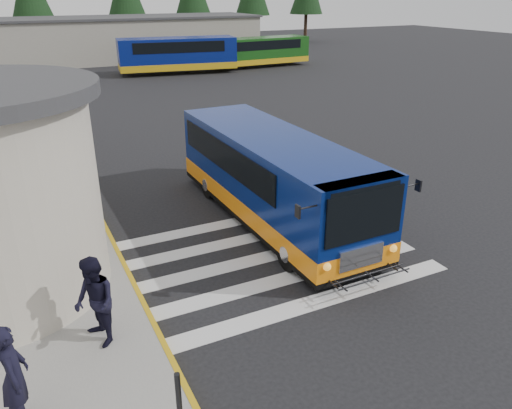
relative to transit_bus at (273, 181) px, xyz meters
name	(u,v)px	position (x,y,z in m)	size (l,w,h in m)	color
ground	(267,241)	(-0.86, -1.29, -1.29)	(140.00, 140.00, 0.00)	black
curb_strip	(98,213)	(-4.91, 2.71, -1.21)	(0.12, 34.00, 0.16)	gold
crosswalk	(265,257)	(-1.36, -2.09, -1.29)	(8.00, 5.35, 0.01)	silver
depot_building	(128,38)	(5.14, 40.71, 0.81)	(26.40, 8.40, 4.20)	gray
transit_bus	(273,181)	(0.00, 0.00, 0.00)	(3.49, 9.61, 2.70)	navy
pedestrian_a	(14,376)	(-7.54, -5.42, -0.20)	(0.69, 0.45, 1.89)	black
pedestrian_b	(95,302)	(-6.03, -3.90, -0.20)	(0.92, 0.72, 1.89)	black
bollard	(179,403)	(-5.28, -6.74, -0.57)	(0.09, 0.09, 1.15)	black
far_bus_a	(177,54)	(6.73, 29.78, 0.36)	(10.12, 4.12, 2.54)	navy
far_bus_b	(263,50)	(15.13, 30.21, 0.17)	(8.86, 2.94, 2.25)	#154713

